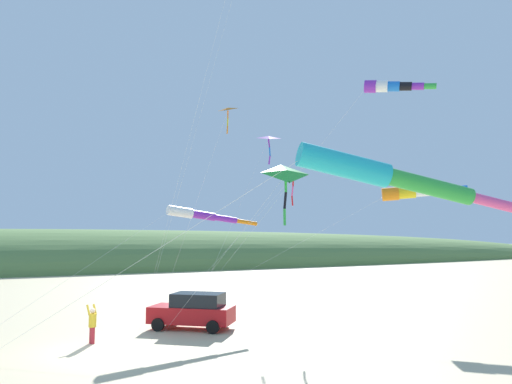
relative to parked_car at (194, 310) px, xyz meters
name	(u,v)px	position (x,y,z in m)	size (l,w,h in m)	color
ground_plane	(93,351)	(-2.57, 5.23, -0.95)	(600.00, 600.00, 0.00)	#C6B58C
dune_ridge_grassy	(51,269)	(52.43, 5.23, -0.95)	(28.00, 240.00, 11.95)	#567A42
parked_car	(194,310)	(0.00, 0.00, 0.00)	(4.12, 4.52, 1.85)	red
cooler_box	(170,316)	(3.11, 0.40, -0.74)	(0.62, 0.42, 0.42)	white
person_adult_flyer	(92,322)	(-1.17, 5.14, -0.02)	(0.58, 0.48, 1.71)	#B72833
kite_windsock_yellow_midlevel	(390,177)	(-16.09, 0.98, 5.07)	(11.44, 12.99, 6.70)	#1EB7C6
kite_delta_purple_drifting	(293,176)	(-0.09, -6.02, 7.43)	(1.96, 8.41, 8.63)	red
kite_windsock_long_streamer_left	(201,215)	(1.84, -0.99, 5.07)	(4.49, 15.36, 6.55)	white
kite_windsock_orange_high_right	(412,192)	(-1.98, -13.47, 6.59)	(7.83, 16.91, 7.92)	orange
kite_delta_teal_far_right	(286,174)	(-5.86, -2.28, 6.58)	(6.31, 4.77, 8.06)	green
kite_delta_magenta_far_left	(227,111)	(1.08, -2.28, 11.23)	(4.43, 3.57, 12.47)	orange
kite_windsock_rainbow_low_near	(390,87)	(-7.54, -6.87, 10.75)	(10.44, 8.87, 12.12)	purple
kite_delta_striped_overhead	(268,139)	(4.21, -6.59, 10.57)	(4.38, 7.54, 11.83)	purple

